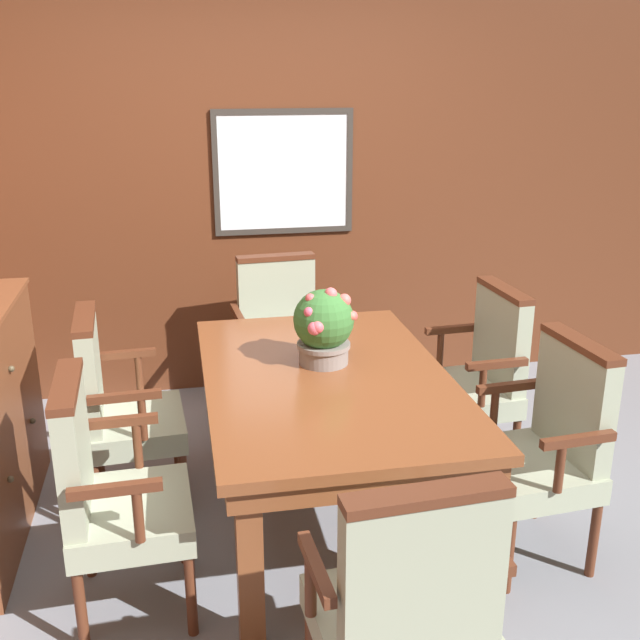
{
  "coord_description": "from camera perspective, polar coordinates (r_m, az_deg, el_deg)",
  "views": [
    {
      "loc": [
        -0.52,
        -2.78,
        1.99
      ],
      "look_at": [
        0.07,
        0.3,
        0.94
      ],
      "focal_mm": 42.0,
      "sensor_mm": 36.0,
      "label": 1
    }
  ],
  "objects": [
    {
      "name": "ground_plane",
      "position": [
        3.46,
        -0.28,
        -16.6
      ],
      "size": [
        14.0,
        14.0,
        0.0
      ],
      "primitive_type": "plane",
      "color": "gray"
    },
    {
      "name": "wall_back",
      "position": [
        4.74,
        -4.53,
        9.16
      ],
      "size": [
        7.2,
        0.08,
        2.45
      ],
      "color": "#5B2D19",
      "rests_on": "ground_plane"
    },
    {
      "name": "dining_table",
      "position": [
        3.28,
        0.5,
        -5.73
      ],
      "size": [
        1.05,
        1.66,
        0.74
      ],
      "color": "brown",
      "rests_on": "ground_plane"
    },
    {
      "name": "chair_right_near",
      "position": [
        3.29,
        16.88,
        -8.89
      ],
      "size": [
        0.49,
        0.58,
        0.96
      ],
      "rotation": [
        0.0,
        0.0,
        -1.49
      ],
      "color": "#562B19",
      "rests_on": "ground_plane"
    },
    {
      "name": "chair_left_near",
      "position": [
        2.94,
        -15.78,
        -12.28
      ],
      "size": [
        0.47,
        0.57,
        0.96
      ],
      "rotation": [
        0.0,
        0.0,
        1.61
      ],
      "color": "#562B19",
      "rests_on": "ground_plane"
    },
    {
      "name": "chair_head_near",
      "position": [
        2.33,
        6.6,
        -20.73
      ],
      "size": [
        0.57,
        0.48,
        0.96
      ],
      "rotation": [
        0.0,
        0.0,
        3.21
      ],
      "color": "#562B19",
      "rests_on": "ground_plane"
    },
    {
      "name": "chair_right_far",
      "position": [
        3.94,
        12.01,
        -3.86
      ],
      "size": [
        0.47,
        0.57,
        0.96
      ],
      "rotation": [
        0.0,
        0.0,
        -1.52
      ],
      "color": "#562B19",
      "rests_on": "ground_plane"
    },
    {
      "name": "chair_left_far",
      "position": [
        3.61,
        -15.16,
        -6.2
      ],
      "size": [
        0.48,
        0.57,
        0.96
      ],
      "rotation": [
        0.0,
        0.0,
        1.63
      ],
      "color": "#562B19",
      "rests_on": "ground_plane"
    },
    {
      "name": "chair_head_far",
      "position": [
        4.43,
        -3.02,
        -0.91
      ],
      "size": [
        0.58,
        0.48,
        0.96
      ],
      "rotation": [
        0.0,
        0.0,
        0.07
      ],
      "color": "#562B19",
      "rests_on": "ground_plane"
    },
    {
      "name": "potted_plant",
      "position": [
        3.31,
        0.3,
        -0.47
      ],
      "size": [
        0.29,
        0.28,
        0.36
      ],
      "color": "gray",
      "rests_on": "dining_table"
    }
  ]
}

